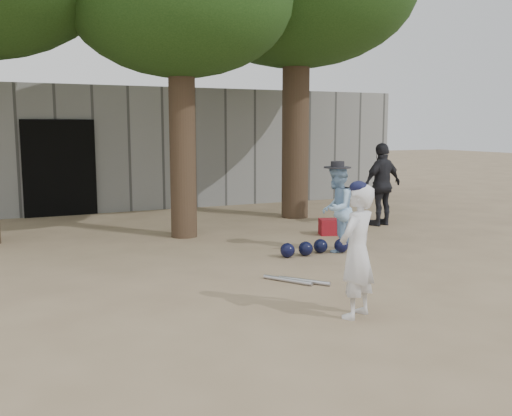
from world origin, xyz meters
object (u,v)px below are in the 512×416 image
boy_player (357,252)px  spectator_blue (337,209)px  spectator_dark (382,184)px  red_bag (331,227)px

boy_player → spectator_blue: (1.60, 2.88, -0.01)m
boy_player → spectator_blue: size_ratio=1.02×
spectator_dark → red_bag: spectator_dark is taller
spectator_blue → spectator_dark: bearing=174.5°
spectator_dark → red_bag: 1.73m
boy_player → spectator_dark: size_ratio=0.84×
spectator_dark → red_bag: bearing=6.2°
red_bag → boy_player: bearing=-119.0°
boy_player → red_bag: 4.79m
spectator_blue → red_bag: spectator_blue is taller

